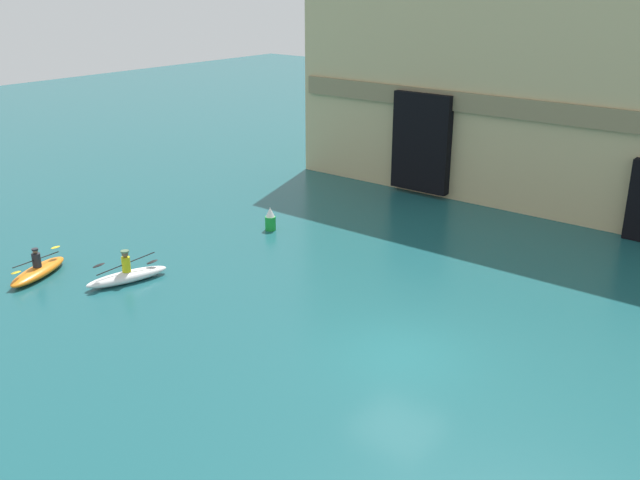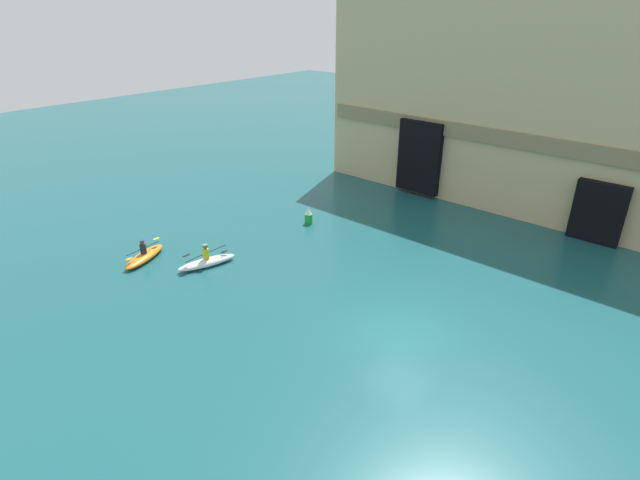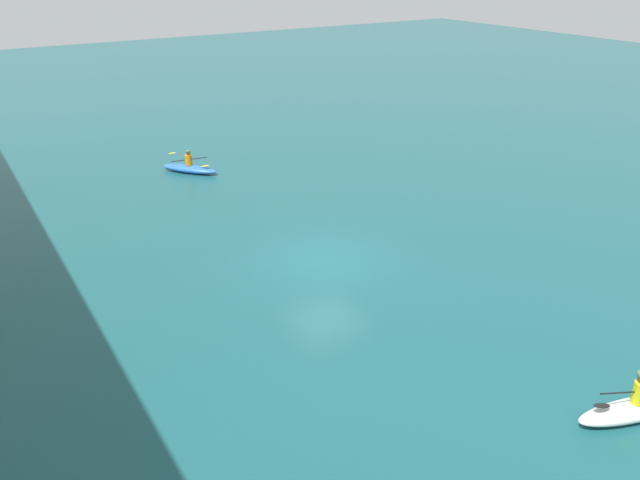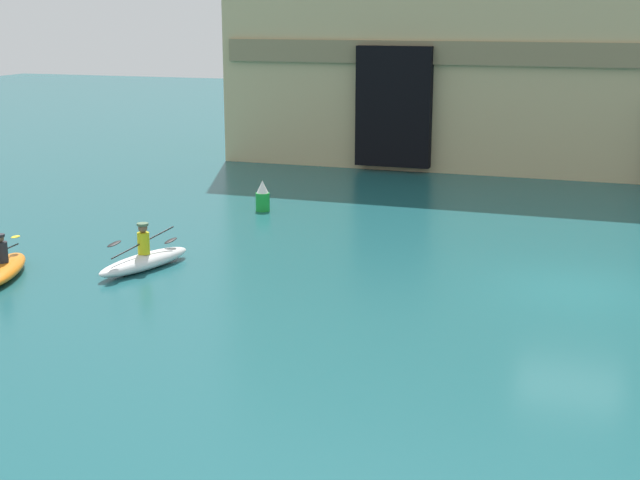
{
  "view_description": "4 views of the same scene",
  "coord_description": "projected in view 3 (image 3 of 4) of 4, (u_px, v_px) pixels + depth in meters",
  "views": [
    {
      "loc": [
        9.5,
        -15.56,
        10.28
      ],
      "look_at": [
        -4.44,
        1.81,
        1.98
      ],
      "focal_mm": 40.0,
      "sensor_mm": 36.0,
      "label": 1
    },
    {
      "loc": [
        8.38,
        -14.46,
        12.02
      ],
      "look_at": [
        -5.71,
        1.53,
        1.79
      ],
      "focal_mm": 28.0,
      "sensor_mm": 36.0,
      "label": 2
    },
    {
      "loc": [
        -16.07,
        10.3,
        9.66
      ],
      "look_at": [
        -2.85,
        1.97,
        2.36
      ],
      "focal_mm": 35.0,
      "sensor_mm": 36.0,
      "label": 3
    },
    {
      "loc": [
        0.73,
        -20.72,
        6.3
      ],
      "look_at": [
        -5.88,
        -1.32,
        1.05
      ],
      "focal_mm": 50.0,
      "sensor_mm": 36.0,
      "label": 4
    }
  ],
  "objects": [
    {
      "name": "kayak_blue",
      "position": [
        189.0,
        168.0,
        29.66
      ],
      "size": [
        2.7,
        2.32,
        1.07
      ],
      "rotation": [
        0.0,
        0.0,
        0.66
      ],
      "color": "blue",
      "rests_on": "ground"
    },
    {
      "name": "ground_plane",
      "position": [
        324.0,
        260.0,
        21.38
      ],
      "size": [
        120.0,
        120.0,
        0.0
      ],
      "primitive_type": "plane",
      "color": "#195156"
    },
    {
      "name": "kayak_white",
      "position": [
        635.0,
        408.0,
        14.1
      ],
      "size": [
        1.47,
        3.04,
        1.2
      ],
      "rotation": [
        0.0,
        0.0,
        1.29
      ],
      "color": "white",
      "rests_on": "ground"
    }
  ]
}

